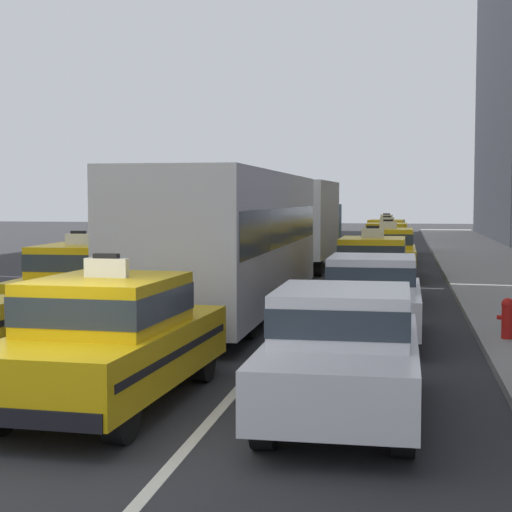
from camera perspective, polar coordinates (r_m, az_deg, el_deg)
name	(u,v)px	position (r m, az deg, el deg)	size (l,w,h in m)	color
ground_plane	(39,445)	(9.27, -15.00, -12.67)	(160.00, 160.00, 0.00)	#2B2B2D
lane_stripe_left_center	(247,274)	(28.66, -0.67, -1.25)	(0.14, 80.00, 0.01)	silver
lane_stripe_center_right	(337,275)	(28.23, 5.72, -1.35)	(0.14, 80.00, 0.01)	silver
taxi_left_second	(81,281)	(17.94, -12.18, -1.70)	(1.91, 4.60, 1.96)	black
taxi_left_third	(155,262)	(22.93, -7.10, -0.41)	(1.89, 4.59, 1.96)	black
taxi_left_fourth	(193,250)	(28.03, -4.43, 0.42)	(2.00, 4.63, 1.96)	black
taxi_center_nearest	(111,338)	(10.55, -10.16, -5.66)	(2.01, 4.63, 1.96)	black
bus_center_second	(233,235)	(18.71, -1.65, 1.51)	(2.54, 11.20, 3.22)	black
box_truck_center_third	(302,222)	(30.15, 3.26, 2.39)	(2.49, 7.04, 3.27)	black
sedan_right_nearest	(343,348)	(9.88, 6.13, -6.46)	(1.76, 4.30, 1.58)	black
sedan_right_second	(372,295)	(15.35, 8.16, -2.72)	(1.78, 4.31, 1.58)	black
taxi_right_third	(373,268)	(20.87, 8.18, -0.85)	(1.87, 4.58, 1.96)	black
taxi_right_fourth	(388,252)	(27.31, 9.23, 0.28)	(1.84, 4.57, 1.96)	black
taxi_right_fifth	(387,243)	(33.18, 9.16, 0.94)	(1.85, 4.57, 1.96)	black
taxi_right_sixth	(386,236)	(38.67, 9.13, 1.37)	(2.03, 4.64, 1.96)	black
fire_hydrant	(507,316)	(15.19, 17.21, -4.07)	(0.36, 0.22, 0.73)	red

